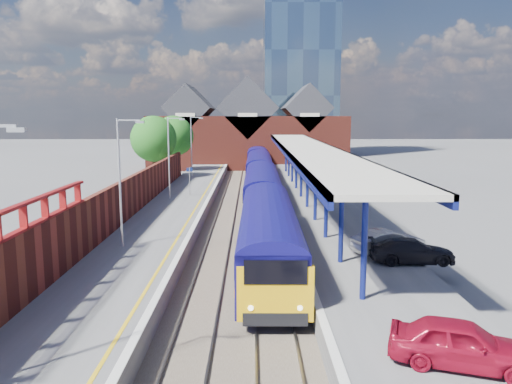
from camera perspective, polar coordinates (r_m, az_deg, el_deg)
ground at (r=51.40m, az=-1.17°, el=-0.35°), size 240.00×240.00×0.00m
ballast_bed at (r=41.56m, az=-1.34°, el=-2.51°), size 6.00×76.00×0.06m
rails at (r=41.54m, az=-1.34°, el=-2.38°), size 4.51×76.00×0.14m
left_platform at (r=41.92m, az=-8.88°, el=-1.86°), size 5.00×76.00×1.00m
right_platform at (r=41.80m, az=6.91°, el=-1.84°), size 6.00×76.00×1.00m
coping_left at (r=41.54m, az=-5.69°, el=-1.16°), size 0.30×76.00×0.05m
coping_right at (r=41.44m, az=3.02°, el=-1.15°), size 0.30×76.00×0.05m
yellow_line at (r=41.60m, az=-6.52°, el=-1.18°), size 0.14×76.00×0.01m
train at (r=50.55m, az=0.51°, el=1.92°), size 2.99×65.93×3.45m
canopy at (r=43.07m, az=6.02°, el=4.86°), size 4.50×52.00×4.48m
lamp_post_b at (r=27.83m, az=-15.05°, el=1.93°), size 1.48×0.18×7.00m
lamp_post_c at (r=43.43m, az=-9.77°, el=4.47°), size 1.48×0.18×7.00m
lamp_post_d at (r=59.25m, az=-7.28°, el=5.65°), size 1.48×0.18×7.00m
platform_sign at (r=45.43m, az=-7.59°, el=1.79°), size 0.55×0.08×2.50m
brick_wall at (r=35.84m, az=-14.58°, el=-0.67°), size 0.35×50.00×3.86m
station_building at (r=78.79m, az=-0.92°, el=6.82°), size 30.00×12.12×13.78m
glass_tower at (r=101.89m, az=5.01°, el=15.55°), size 14.20×14.20×40.30m
tree_near at (r=57.78m, az=-11.48°, el=5.82°), size 5.20×5.20×8.10m
tree_far at (r=65.48m, az=-9.28°, el=6.21°), size 5.20×5.20×8.10m
parked_car_red at (r=16.07m, az=22.45°, el=-15.69°), size 4.37×2.86×1.38m
parked_car_silver at (r=27.02m, az=14.86°, el=-5.51°), size 4.08×2.55×1.27m
parked_car_dark at (r=25.75m, az=17.42°, el=-6.42°), size 4.15×1.79×1.19m
parked_car_blue at (r=48.64m, az=8.67°, el=0.96°), size 4.63×2.32×1.26m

